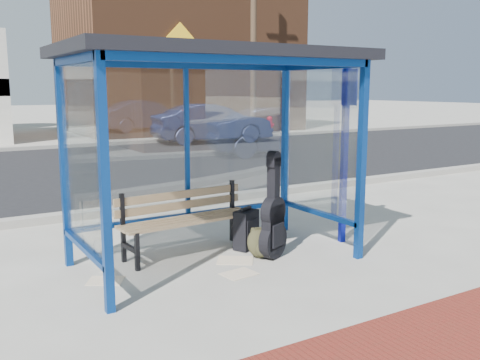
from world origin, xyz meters
TOP-DOWN VIEW (x-y plane):
  - ground at (0.00, 0.00)m, footprint 120.00×120.00m
  - brick_paver_strip at (0.00, -2.60)m, footprint 60.00×1.00m
  - curb_near at (0.00, 2.90)m, footprint 60.00×0.25m
  - street_asphalt at (0.00, 8.00)m, footprint 60.00×10.00m
  - curb_far at (0.00, 13.10)m, footprint 60.00×0.25m
  - far_sidewalk at (0.00, 15.00)m, footprint 60.00×4.00m
  - bus_shelter at (0.00, 0.07)m, footprint 3.30×1.80m
  - storefront_brown at (8.00, 18.49)m, footprint 10.00×7.08m
  - tree_right at (12.50, 22.00)m, footprint 3.60×3.60m
  - utility_pole_east at (9.00, 13.40)m, footprint 1.60×0.24m
  - bench at (-0.16, 0.48)m, footprint 1.74×0.54m
  - guitar_bag at (0.63, -0.24)m, footprint 0.45×0.29m
  - suitcase at (0.55, 0.24)m, footprint 0.36×0.31m
  - backpack at (0.51, -0.14)m, footprint 0.34×0.32m
  - sign_post at (1.81, -0.13)m, footprint 0.11×0.30m
  - newspaper_a at (-1.30, 0.04)m, footprint 0.45×0.43m
  - newspaper_b at (0.01, -0.50)m, footprint 0.39×0.32m
  - newspaper_c at (0.20, -0.09)m, footprint 0.53×0.50m
  - parked_car at (6.38, 12.05)m, footprint 4.43×2.00m
  - fire_hydrant at (9.88, 13.48)m, footprint 0.37×0.24m

SIDE VIEW (x-z plane):
  - ground at x=0.00m, z-range 0.00..0.00m
  - street_asphalt at x=0.00m, z-range 0.00..0.00m
  - newspaper_b at x=0.01m, z-range 0.00..0.01m
  - newspaper_a at x=-1.30m, z-range 0.00..0.01m
  - newspaper_c at x=0.20m, z-range 0.00..0.01m
  - far_sidewalk at x=0.00m, z-range 0.00..0.01m
  - brick_paver_strip at x=0.00m, z-range 0.00..0.01m
  - curb_near at x=0.00m, z-range 0.00..0.12m
  - curb_far at x=0.00m, z-range 0.00..0.12m
  - backpack at x=0.51m, z-range -0.01..0.35m
  - suitcase at x=0.55m, z-range -0.02..0.52m
  - fire_hydrant at x=9.88m, z-range 0.03..0.85m
  - guitar_bag at x=0.63m, z-range -0.16..1.04m
  - bench at x=-0.16m, z-range 0.05..0.86m
  - parked_car at x=6.38m, z-range 0.00..1.41m
  - sign_post at x=1.81m, z-range 0.15..2.55m
  - bus_shelter at x=0.00m, z-range 0.86..3.28m
  - storefront_brown at x=8.00m, z-range 0.00..6.40m
  - utility_pole_east at x=9.00m, z-range 0.11..8.11m
  - tree_right at x=12.50m, z-range 1.94..8.97m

